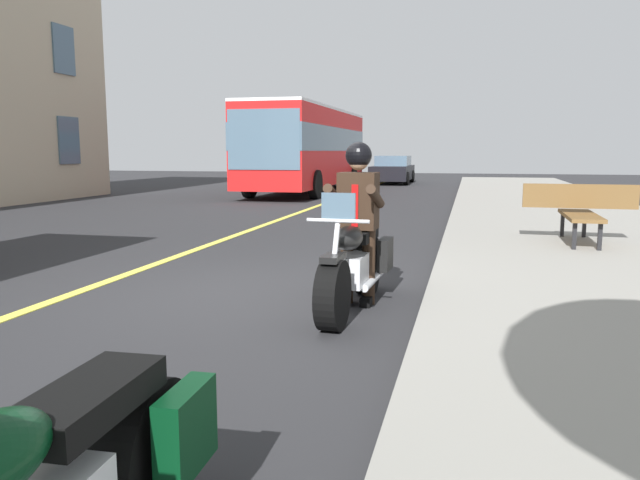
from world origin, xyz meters
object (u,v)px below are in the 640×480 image
Objects in this scene: motorcycle_main at (354,266)px; rider_main at (358,209)px; car_silver at (393,170)px; bus_far at (308,145)px; bench_sidewalk at (580,208)px.

motorcycle_main is 0.61m from rider_main.
bus_far is at bearing -19.12° from car_silver.
motorcycle_main is at bearing -32.79° from bench_sidewalk.
rider_main is at bearing 178.47° from motorcycle_main.
motorcycle_main is 1.27× the size of rider_main.
motorcycle_main is 1.23× the size of bench_sidewalk.
bus_far reaches higher than rider_main.
rider_main is at bearing 6.14° from car_silver.
rider_main is 5.26m from bench_sidewalk.
bench_sidewalk is at bearing 31.51° from bus_far.
car_silver is at bearing 160.88° from bus_far.
rider_main is 18.40m from bus_far.
bus_far reaches higher than bench_sidewalk.
motorcycle_main is 18.62m from bus_far.
bench_sidewalk is at bearing 147.21° from motorcycle_main.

